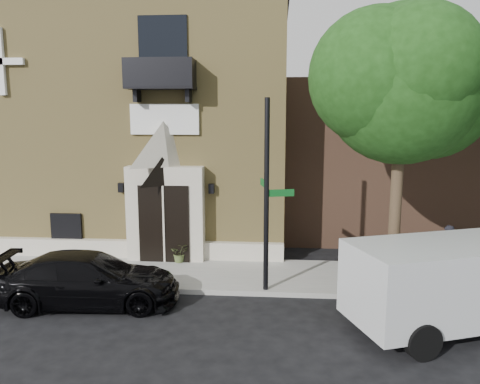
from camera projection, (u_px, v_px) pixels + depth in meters
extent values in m
plane|color=black|center=(179.00, 294.00, 13.30)|extent=(120.00, 120.00, 0.00)
cube|color=gray|center=(220.00, 275.00, 14.68)|extent=(42.00, 3.00, 0.15)
cube|color=tan|center=(148.00, 127.00, 20.66)|extent=(12.00, 10.00, 9.00)
cube|color=black|center=(144.00, 17.00, 19.91)|extent=(12.20, 10.20, 0.30)
cube|color=beige|center=(111.00, 248.00, 16.29)|extent=(12.00, 0.30, 0.60)
cube|color=beige|center=(166.00, 214.00, 15.79)|extent=(2.60, 0.55, 3.20)
pyramid|color=beige|center=(164.00, 144.00, 15.41)|extent=(2.60, 0.55, 1.50)
cube|color=black|center=(164.00, 224.00, 15.56)|extent=(1.70, 0.06, 2.60)
cube|color=beige|center=(164.00, 224.00, 15.52)|extent=(0.06, 0.04, 2.60)
cube|color=white|center=(165.00, 119.00, 15.47)|extent=(2.30, 0.10, 1.00)
cube|color=black|center=(161.00, 88.00, 14.92)|extent=(2.20, 0.90, 0.10)
cube|color=black|center=(157.00, 72.00, 14.43)|extent=(2.20, 0.06, 0.90)
cube|color=black|center=(128.00, 73.00, 14.93)|extent=(0.06, 0.90, 0.90)
cube|color=black|center=(193.00, 73.00, 14.77)|extent=(0.06, 0.90, 0.90)
cube|color=black|center=(163.00, 51.00, 15.14)|extent=(1.60, 0.08, 2.20)
cube|color=white|center=(1.00, 61.00, 15.57)|extent=(0.22, 0.14, 2.20)
cube|color=white|center=(1.00, 61.00, 15.57)|extent=(1.60, 0.14, 0.22)
cube|color=black|center=(66.00, 227.00, 16.37)|extent=(1.10, 0.10, 1.00)
cube|color=orange|center=(67.00, 227.00, 16.40)|extent=(0.85, 0.06, 0.75)
cube|color=black|center=(121.00, 188.00, 15.90)|extent=(0.18, 0.18, 0.32)
cube|color=black|center=(211.00, 189.00, 15.66)|extent=(0.18, 0.18, 0.32)
cylinder|color=#38281C|center=(395.00, 217.00, 12.91)|extent=(0.32, 0.32, 4.20)
sphere|color=#16380F|center=(402.00, 85.00, 12.33)|extent=(4.20, 4.20, 4.20)
sphere|color=#16380F|center=(429.00, 97.00, 12.61)|extent=(3.36, 3.36, 3.36)
sphere|color=#16380F|center=(377.00, 77.00, 12.15)|extent=(3.57, 3.57, 3.57)
sphere|color=#16380F|center=(419.00, 67.00, 11.56)|extent=(3.15, 3.15, 3.15)
imported|color=black|center=(89.00, 279.00, 12.50)|extent=(4.98, 2.39, 1.40)
cube|color=#BABDBE|center=(460.00, 279.00, 10.93)|extent=(5.62, 3.73, 1.78)
cylinder|color=black|center=(423.00, 342.00, 9.69)|extent=(0.84, 0.51, 0.79)
cylinder|color=black|center=(372.00, 305.00, 11.58)|extent=(0.84, 0.51, 0.79)
cylinder|color=black|center=(266.00, 196.00, 12.84)|extent=(0.14, 0.14, 5.35)
cube|color=#0C501B|center=(281.00, 193.00, 12.89)|extent=(0.75, 0.21, 0.20)
cube|color=#0C501B|center=(264.00, 183.00, 13.18)|extent=(0.21, 0.75, 0.20)
cylinder|color=#9E2A03|center=(385.00, 287.00, 13.33)|extent=(0.36, 0.36, 0.08)
cylinder|color=#9E2A03|center=(386.00, 276.00, 13.28)|extent=(0.26, 0.26, 0.55)
sphere|color=#9E2A03|center=(386.00, 266.00, 13.23)|extent=(0.26, 0.26, 0.26)
cylinder|color=#9E2A03|center=(386.00, 275.00, 13.27)|extent=(0.45, 0.12, 0.12)
cube|color=#0F371C|center=(448.00, 270.00, 13.34)|extent=(1.78, 1.15, 1.02)
cube|color=black|center=(450.00, 252.00, 13.25)|extent=(1.83, 1.20, 0.11)
imported|color=#506130|center=(180.00, 253.00, 15.68)|extent=(0.67, 0.61, 0.65)
imported|color=black|center=(447.00, 250.00, 14.28)|extent=(0.61, 0.43, 1.60)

